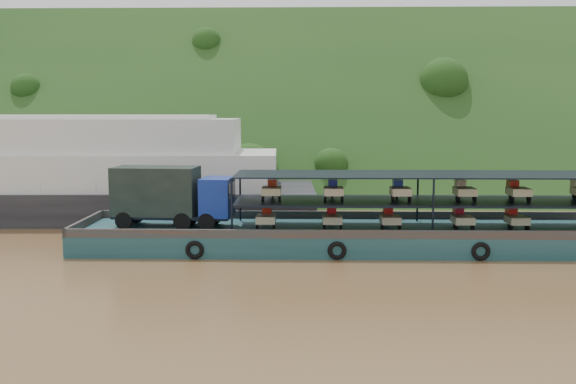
{
  "coord_description": "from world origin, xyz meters",
  "views": [
    {
      "loc": [
        -1.08,
        -37.34,
        8.3
      ],
      "look_at": [
        -2.0,
        3.0,
        3.2
      ],
      "focal_mm": 40.0,
      "sensor_mm": 36.0,
      "label": 1
    }
  ],
  "objects": [
    {
      "name": "ground",
      "position": [
        0.0,
        0.0,
        0.0
      ],
      "size": [
        160.0,
        160.0,
        0.0
      ],
      "primitive_type": "plane",
      "color": "brown",
      "rests_on": "ground"
    },
    {
      "name": "hillside",
      "position": [
        0.0,
        36.0,
        0.0
      ],
      "size": [
        140.0,
        39.6,
        39.6
      ],
      "primitive_type": "cube",
      "rotation": [
        0.79,
        0.0,
        0.0
      ],
      "color": "#153312",
      "rests_on": "ground"
    },
    {
      "name": "cargo_barge",
      "position": [
        1.53,
        1.41,
        1.23
      ],
      "size": [
        35.0,
        7.18,
        4.91
      ],
      "color": "#123D41",
      "rests_on": "ground"
    },
    {
      "name": "passenger_ferry",
      "position": [
        -19.96,
        12.04,
        3.47
      ],
      "size": [
        39.87,
        11.27,
        8.01
      ],
      "rotation": [
        0.0,
        0.0,
        0.04
      ],
      "color": "black",
      "rests_on": "ground"
    }
  ]
}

